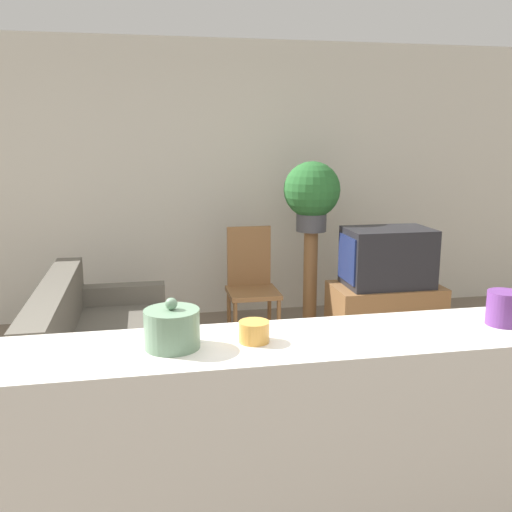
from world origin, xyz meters
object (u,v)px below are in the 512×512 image
object	(u,v)px
decorative_bowl	(172,328)
potted_plant	(312,193)
wooden_chair	(251,279)
couch	(100,356)
television	(387,257)

from	to	relation	value
decorative_bowl	potted_plant	bearing A→B (deg)	65.55
potted_plant	wooden_chair	bearing A→B (deg)	-170.50
couch	television	bearing A→B (deg)	12.70
couch	wooden_chair	xyz separation A→B (m)	(1.26, 0.95, 0.26)
television	couch	bearing A→B (deg)	-167.30
television	wooden_chair	distance (m)	1.20
decorative_bowl	television	bearing A→B (deg)	53.24
wooden_chair	television	bearing A→B (deg)	-21.09
couch	decorative_bowl	world-z (taller)	decorative_bowl
potted_plant	decorative_bowl	world-z (taller)	potted_plant
couch	decorative_bowl	distance (m)	2.28
couch	potted_plant	xyz separation A→B (m)	(1.84, 1.05, 1.01)
wooden_chair	decorative_bowl	size ratio (longest dim) A/B	5.27
television	decorative_bowl	bearing A→B (deg)	-126.76
couch	decorative_bowl	bearing A→B (deg)	-78.35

